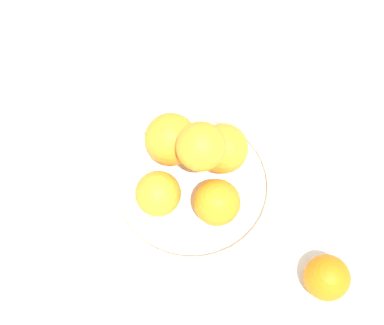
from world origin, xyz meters
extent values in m
plane|color=silver|center=(0.00, 0.00, 0.00)|extent=(4.00, 4.00, 0.00)
cylinder|color=silver|center=(0.00, 0.00, 0.01)|extent=(0.27, 0.27, 0.02)
torus|color=silver|center=(0.00, 0.00, 0.03)|extent=(0.28, 0.28, 0.02)
sphere|color=orange|center=(0.04, -0.05, 0.08)|extent=(0.08, 0.08, 0.08)
sphere|color=orange|center=(0.05, 0.04, 0.07)|extent=(0.07, 0.07, 0.07)
sphere|color=orange|center=(-0.04, 0.05, 0.07)|extent=(0.07, 0.07, 0.07)
sphere|color=orange|center=(-0.04, -0.04, 0.08)|extent=(0.08, 0.08, 0.08)
sphere|color=orange|center=(-0.01, -0.01, 0.13)|extent=(0.07, 0.07, 0.07)
sphere|color=orange|center=(-0.21, 0.13, 0.03)|extent=(0.07, 0.07, 0.07)
camera|label=1|loc=(-0.03, 0.33, 0.81)|focal=50.00mm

